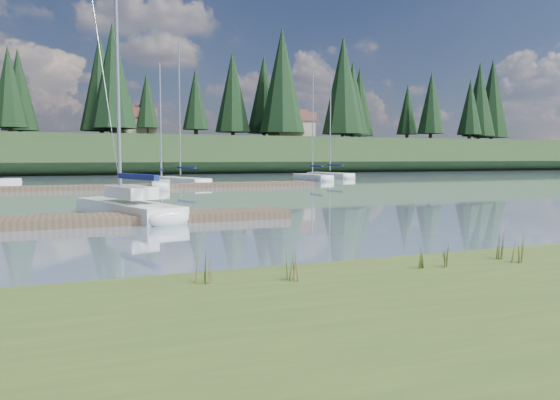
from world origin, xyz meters
name	(u,v)px	position (x,y,z in m)	size (l,w,h in m)	color
ground	(119,189)	(0.00, 30.00, 0.00)	(200.00, 200.00, 0.00)	gray
bank	(467,361)	(0.00, -6.00, 0.17)	(60.00, 9.00, 0.35)	#3F531F
ridge	(89,155)	(0.00, 73.00, 2.50)	(200.00, 20.00, 5.00)	#1D3017
sailboat_main	(121,204)	(-1.68, 11.58, 0.42)	(3.69, 7.82, 11.21)	white
dock_near	(57,221)	(-4.00, 9.00, 0.15)	(16.00, 2.00, 0.30)	#4C3D2C
dock_far	(148,186)	(2.00, 30.00, 0.15)	(26.00, 2.20, 0.30)	#4C3D2C
sailboat_bg_2	(162,184)	(2.96, 29.64, 0.34)	(2.21, 5.92, 8.98)	white
sailboat_bg_3	(176,180)	(5.21, 35.67, 0.32)	(4.07, 8.12, 11.81)	white
sailboat_bg_4	(310,177)	(19.22, 39.05, 0.33)	(1.64, 6.99, 10.36)	white
sailboat_bg_5	(326,175)	(23.37, 43.60, 0.32)	(2.74, 7.83, 11.02)	white
weed_0	(293,266)	(-0.52, -2.67, 0.58)	(0.17, 0.14, 0.55)	#475B23
weed_1	(422,259)	(1.90, -2.65, 0.52)	(0.17, 0.14, 0.40)	#475B23
weed_2	(518,249)	(3.84, -2.87, 0.59)	(0.17, 0.14, 0.58)	#475B23
weed_3	(204,268)	(-1.85, -2.36, 0.58)	(0.17, 0.14, 0.55)	#475B23
weed_4	(445,255)	(2.33, -2.71, 0.56)	(0.17, 0.14, 0.49)	#475B23
weed_5	(503,246)	(3.85, -2.49, 0.59)	(0.17, 0.14, 0.58)	#475B23
mud_lip	(296,281)	(0.00, -1.60, 0.07)	(60.00, 0.50, 0.14)	#33281C
conifer_3	(9,86)	(-10.00, 72.00, 11.74)	(4.84, 4.84, 12.25)	#382619
conifer_4	(113,75)	(3.00, 66.00, 13.09)	(6.16, 6.16, 15.10)	#382619
conifer_5	(196,99)	(15.00, 70.00, 10.83)	(3.96, 3.96, 10.35)	#382619
conifer_6	(282,80)	(28.00, 68.00, 13.99)	(7.04, 7.04, 17.00)	#382619
conifer_7	(353,98)	(42.00, 71.00, 12.19)	(5.28, 5.28, 13.20)	#382619
conifer_8	(431,103)	(55.00, 67.00, 11.51)	(4.62, 4.62, 11.77)	#382619
conifer_9	(479,99)	(68.00, 70.00, 12.87)	(5.94, 5.94, 14.62)	#382619
house_1	(133,122)	(6.00, 71.00, 7.31)	(6.30, 5.30, 4.65)	gray
house_2	(291,125)	(30.00, 69.00, 7.31)	(6.30, 5.30, 4.65)	gray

